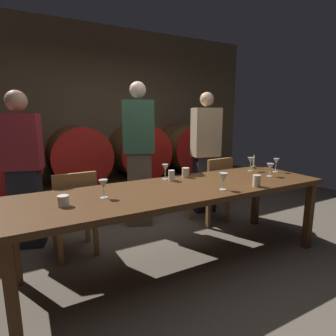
# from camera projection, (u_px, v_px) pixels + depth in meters

# --- Properties ---
(ground_plane) EXTENTS (7.81, 7.81, 0.00)m
(ground_plane) POSITION_uv_depth(u_px,v_px,m) (176.00, 257.00, 2.72)
(ground_plane) COLOR brown
(back_wall) EXTENTS (6.01, 0.24, 2.89)m
(back_wall) POSITION_uv_depth(u_px,v_px,m) (100.00, 113.00, 4.80)
(back_wall) COLOR brown
(back_wall) RESTS_ON ground
(barrel_shelf) EXTENTS (5.41, 0.90, 0.35)m
(barrel_shelf) POSITION_uv_depth(u_px,v_px,m) (112.00, 189.00, 4.57)
(barrel_shelf) COLOR #4C2D16
(barrel_shelf) RESTS_ON ground
(wine_barrel_far_left) EXTENTS (0.89, 0.81, 0.89)m
(wine_barrel_far_left) POSITION_uv_depth(u_px,v_px,m) (7.00, 160.00, 3.76)
(wine_barrel_far_left) COLOR #513319
(wine_barrel_far_left) RESTS_ON barrel_shelf
(wine_barrel_center_left) EXTENTS (0.89, 0.81, 0.89)m
(wine_barrel_center_left) POSITION_uv_depth(u_px,v_px,m) (79.00, 155.00, 4.21)
(wine_barrel_center_left) COLOR brown
(wine_barrel_center_left) RESTS_ON barrel_shelf
(wine_barrel_center_right) EXTENTS (0.89, 0.81, 0.89)m
(wine_barrel_center_right) POSITION_uv_depth(u_px,v_px,m) (139.00, 151.00, 4.68)
(wine_barrel_center_right) COLOR brown
(wine_barrel_center_right) RESTS_ON barrel_shelf
(wine_barrel_far_right) EXTENTS (0.89, 0.81, 0.89)m
(wine_barrel_far_right) POSITION_uv_depth(u_px,v_px,m) (186.00, 148.00, 5.14)
(wine_barrel_far_right) COLOR brown
(wine_barrel_far_right) RESTS_ON barrel_shelf
(dining_table) EXTENTS (2.90, 0.86, 0.77)m
(dining_table) POSITION_uv_depth(u_px,v_px,m) (180.00, 194.00, 2.47)
(dining_table) COLOR #4C2D16
(dining_table) RESTS_ON ground
(chair_left) EXTENTS (0.42, 0.42, 0.88)m
(chair_left) POSITION_uv_depth(u_px,v_px,m) (75.00, 210.00, 2.67)
(chair_left) COLOR olive
(chair_left) RESTS_ON ground
(chair_right) EXTENTS (0.43, 0.43, 0.88)m
(chair_right) POSITION_uv_depth(u_px,v_px,m) (214.00, 187.00, 3.51)
(chair_right) COLOR olive
(chair_right) RESTS_ON ground
(guest_left) EXTENTS (0.43, 0.34, 1.66)m
(guest_left) POSITION_uv_depth(u_px,v_px,m) (23.00, 170.00, 2.81)
(guest_left) COLOR black
(guest_left) RESTS_ON ground
(guest_center) EXTENTS (0.44, 0.37, 1.81)m
(guest_center) POSITION_uv_depth(u_px,v_px,m) (139.00, 154.00, 3.38)
(guest_center) COLOR brown
(guest_center) RESTS_ON ground
(guest_right) EXTENTS (0.42, 0.31, 1.72)m
(guest_right) POSITION_uv_depth(u_px,v_px,m) (205.00, 152.00, 3.87)
(guest_right) COLOR black
(guest_right) RESTS_ON ground
(candle_center) EXTENTS (0.05, 0.05, 0.18)m
(candle_center) POSITION_uv_depth(u_px,v_px,m) (254.00, 165.00, 3.32)
(candle_center) COLOR olive
(candle_center) RESTS_ON dining_table
(wine_glass_far_left) EXTENTS (0.07, 0.07, 0.15)m
(wine_glass_far_left) POSITION_uv_depth(u_px,v_px,m) (103.00, 185.00, 2.12)
(wine_glass_far_left) COLOR silver
(wine_glass_far_left) RESTS_ON dining_table
(wine_glass_left) EXTENTS (0.06, 0.06, 0.16)m
(wine_glass_left) POSITION_uv_depth(u_px,v_px,m) (165.00, 168.00, 2.74)
(wine_glass_left) COLOR silver
(wine_glass_left) RESTS_ON dining_table
(wine_glass_center_left) EXTENTS (0.08, 0.08, 0.15)m
(wine_glass_center_left) POSITION_uv_depth(u_px,v_px,m) (223.00, 178.00, 2.35)
(wine_glass_center_left) COLOR silver
(wine_glass_center_left) RESTS_ON dining_table
(wine_glass_center_right) EXTENTS (0.07, 0.07, 0.14)m
(wine_glass_center_right) POSITION_uv_depth(u_px,v_px,m) (270.00, 167.00, 2.87)
(wine_glass_center_right) COLOR white
(wine_glass_center_right) RESTS_ON dining_table
(wine_glass_right) EXTENTS (0.08, 0.08, 0.16)m
(wine_glass_right) POSITION_uv_depth(u_px,v_px,m) (251.00, 161.00, 3.14)
(wine_glass_right) COLOR silver
(wine_glass_right) RESTS_ON dining_table
(wine_glass_far_right) EXTENTS (0.06, 0.06, 0.16)m
(wine_glass_far_right) POSITION_uv_depth(u_px,v_px,m) (276.00, 162.00, 3.09)
(wine_glass_far_right) COLOR white
(wine_glass_far_right) RESTS_ON dining_table
(cup_far_left) EXTENTS (0.08, 0.08, 0.08)m
(cup_far_left) POSITION_uv_depth(u_px,v_px,m) (63.00, 201.00, 1.93)
(cup_far_left) COLOR white
(cup_far_left) RESTS_ON dining_table
(cup_center_left) EXTENTS (0.06, 0.06, 0.11)m
(cup_center_left) POSITION_uv_depth(u_px,v_px,m) (172.00, 176.00, 2.68)
(cup_center_left) COLOR white
(cup_center_left) RESTS_ON dining_table
(cup_center_right) EXTENTS (0.08, 0.08, 0.10)m
(cup_center_right) POSITION_uv_depth(u_px,v_px,m) (186.00, 172.00, 2.84)
(cup_center_right) COLOR beige
(cup_center_right) RESTS_ON dining_table
(cup_far_right) EXTENTS (0.07, 0.07, 0.11)m
(cup_far_right) POSITION_uv_depth(u_px,v_px,m) (257.00, 181.00, 2.47)
(cup_far_right) COLOR beige
(cup_far_right) RESTS_ON dining_table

